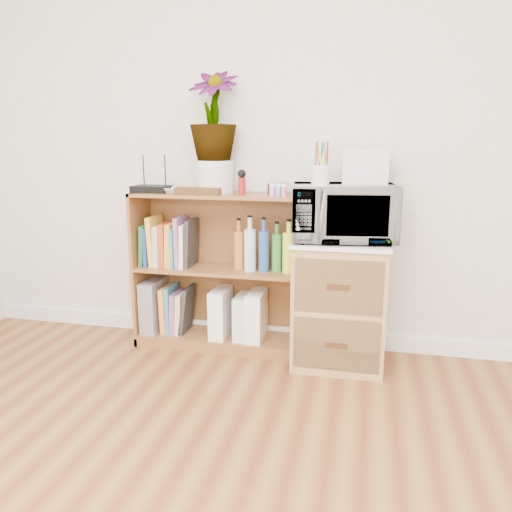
% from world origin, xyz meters
% --- Properties ---
extents(skirting_board, '(4.00, 0.02, 0.10)m').
position_xyz_m(skirting_board, '(0.00, 2.24, 0.05)').
color(skirting_board, white).
rests_on(skirting_board, ground).
extents(bookshelf, '(1.00, 0.30, 0.95)m').
position_xyz_m(bookshelf, '(-0.35, 2.10, 0.47)').
color(bookshelf, brown).
rests_on(bookshelf, ground).
extents(wicker_unit, '(0.50, 0.45, 0.70)m').
position_xyz_m(wicker_unit, '(0.40, 2.02, 0.35)').
color(wicker_unit, '#9E7542').
rests_on(wicker_unit, ground).
extents(microwave, '(0.59, 0.44, 0.30)m').
position_xyz_m(microwave, '(0.40, 2.02, 0.87)').
color(microwave, silver).
rests_on(microwave, wicker_unit).
extents(pen_cup, '(0.09, 0.09, 0.10)m').
position_xyz_m(pen_cup, '(0.28, 1.94, 1.08)').
color(pen_cup, silver).
rests_on(pen_cup, microwave).
extents(small_appliance, '(0.24, 0.20, 0.19)m').
position_xyz_m(small_appliance, '(0.51, 2.09, 1.12)').
color(small_appliance, silver).
rests_on(small_appliance, microwave).
extents(router, '(0.22, 0.15, 0.04)m').
position_xyz_m(router, '(-0.74, 2.08, 0.97)').
color(router, black).
rests_on(router, bookshelf).
extents(white_bowl, '(0.13, 0.13, 0.03)m').
position_xyz_m(white_bowl, '(-0.61, 2.07, 0.97)').
color(white_bowl, white).
rests_on(white_bowl, bookshelf).
extents(plant_pot, '(0.22, 0.22, 0.19)m').
position_xyz_m(plant_pot, '(-0.36, 2.12, 1.04)').
color(plant_pot, silver).
rests_on(plant_pot, bookshelf).
extents(potted_plant, '(0.28, 0.28, 0.51)m').
position_xyz_m(potted_plant, '(-0.36, 2.12, 1.39)').
color(potted_plant, '#31762F').
rests_on(potted_plant, plant_pot).
extents(trinket_box, '(0.26, 0.07, 0.04)m').
position_xyz_m(trinket_box, '(-0.42, 2.00, 0.97)').
color(trinket_box, '#3A220F').
rests_on(trinket_box, bookshelf).
extents(kokeshi_doll, '(0.04, 0.04, 0.10)m').
position_xyz_m(kokeshi_doll, '(-0.18, 2.06, 1.00)').
color(kokeshi_doll, maroon).
rests_on(kokeshi_doll, bookshelf).
extents(wooden_bowl, '(0.11, 0.11, 0.06)m').
position_xyz_m(wooden_bowl, '(0.02, 2.11, 0.98)').
color(wooden_bowl, '#3C1E10').
rests_on(wooden_bowl, bookshelf).
extents(paint_jars, '(0.10, 0.04, 0.05)m').
position_xyz_m(paint_jars, '(0.04, 2.01, 0.98)').
color(paint_jars, pink).
rests_on(paint_jars, bookshelf).
extents(file_box, '(0.10, 0.26, 0.32)m').
position_xyz_m(file_box, '(-0.77, 2.10, 0.23)').
color(file_box, slate).
rests_on(file_box, bookshelf).
extents(magazine_holder_left, '(0.09, 0.24, 0.30)m').
position_xyz_m(magazine_holder_left, '(-0.33, 2.09, 0.22)').
color(magazine_holder_left, white).
rests_on(magazine_holder_left, bookshelf).
extents(magazine_holder_mid, '(0.08, 0.21, 0.27)m').
position_xyz_m(magazine_holder_mid, '(-0.18, 2.09, 0.20)').
color(magazine_holder_mid, silver).
rests_on(magazine_holder_mid, bookshelf).
extents(magazine_holder_right, '(0.09, 0.24, 0.30)m').
position_xyz_m(magazine_holder_right, '(-0.10, 2.09, 0.22)').
color(magazine_holder_right, white).
rests_on(magazine_holder_right, bookshelf).
extents(cookbooks, '(0.33, 0.20, 0.31)m').
position_xyz_m(cookbooks, '(-0.65, 2.10, 0.63)').
color(cookbooks, '#1C692A').
rests_on(cookbooks, bookshelf).
extents(liquor_bottles, '(0.45, 0.07, 0.32)m').
position_xyz_m(liquor_bottles, '(-0.01, 2.10, 0.65)').
color(liquor_bottles, '#C56724').
rests_on(liquor_bottles, bookshelf).
extents(lower_books, '(0.19, 0.19, 0.30)m').
position_xyz_m(lower_books, '(-0.62, 2.10, 0.21)').
color(lower_books, orange).
rests_on(lower_books, bookshelf).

